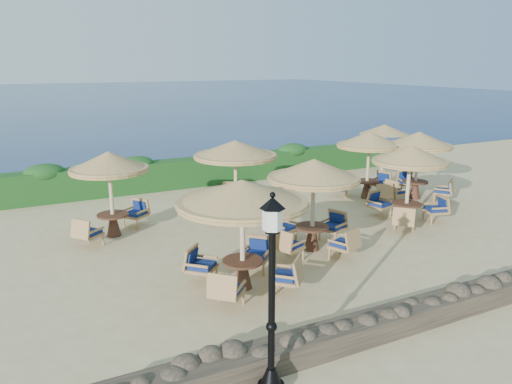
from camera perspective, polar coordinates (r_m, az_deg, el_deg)
name	(u,v)px	position (r m, az deg, el deg)	size (l,w,h in m)	color
ground	(301,229)	(16.21, 5.13, -4.27)	(120.00, 120.00, 0.00)	#CEB883
sea	(59,98)	(83.54, -21.56, 9.98)	(160.00, 160.00, 0.00)	#0B1C4A
hedge	(215,170)	(22.26, -4.68, 2.54)	(18.00, 0.90, 1.20)	#143F15
stone_wall	(454,303)	(11.75, 21.69, -11.70)	(15.00, 0.65, 0.44)	brown
lamp_post	(272,306)	(7.94, 1.80, -12.90)	(0.44, 0.44, 3.31)	black
extra_parasol	(384,129)	(24.40, 14.46, 6.93)	(2.30, 2.30, 2.41)	beige
cafe_set_0	(242,212)	(11.46, -1.57, -2.29)	(3.09, 3.09, 2.65)	beige
cafe_set_1	(313,190)	(14.01, 6.57, 0.23)	(2.86, 2.86, 2.65)	beige
cafe_set_2	(409,170)	(17.02, 17.12, 2.43)	(2.70, 2.68, 2.65)	beige
cafe_set_3	(110,176)	(15.67, -16.37, 1.80)	(2.65, 2.37, 2.65)	beige
cafe_set_4	(235,158)	(17.23, -2.36, 3.89)	(2.90, 2.90, 2.65)	beige
cafe_set_5	(369,152)	(19.93, 12.77, 4.45)	(2.73, 2.71, 2.65)	beige
cafe_set_6	(418,152)	(20.36, 18.03, 4.34)	(2.71, 2.77, 2.65)	beige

